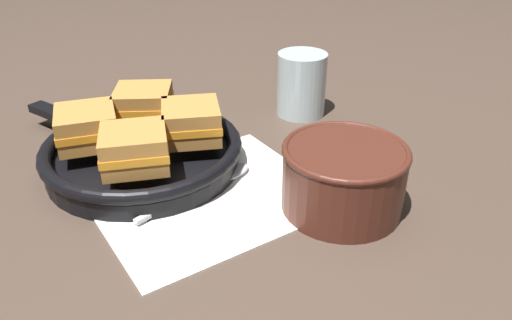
{
  "coord_description": "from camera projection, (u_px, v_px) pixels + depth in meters",
  "views": [
    {
      "loc": [
        -0.24,
        -0.49,
        0.34
      ],
      "look_at": [
        -0.01,
        -0.01,
        0.04
      ],
      "focal_mm": 35.0,
      "sensor_mm": 36.0,
      "label": 1
    }
  ],
  "objects": [
    {
      "name": "sandwich_near_right",
      "position": [
        191.0,
        122.0,
        0.65
      ],
      "size": [
        0.09,
        0.1,
        0.05
      ],
      "rotation": [
        0.0,
        0.0,
        7.57
      ],
      "color": "#B27A38",
      "rests_on": "skillet"
    },
    {
      "name": "skillet",
      "position": [
        142.0,
        153.0,
        0.67
      ],
      "size": [
        0.27,
        0.35,
        0.04
      ],
      "color": "black",
      "rests_on": "ground_plane"
    },
    {
      "name": "ground_plane",
      "position": [
        258.0,
        185.0,
        0.64
      ],
      "size": [
        4.0,
        4.0,
        0.0
      ],
      "primitive_type": "plane",
      "color": "#47382D"
    },
    {
      "name": "sandwich_near_left",
      "position": [
        134.0,
        148.0,
        0.59
      ],
      "size": [
        0.09,
        0.09,
        0.05
      ],
      "rotation": [
        0.0,
        0.0,
        6.05
      ],
      "color": "#B27A38",
      "rests_on": "skillet"
    },
    {
      "name": "soup_bowl",
      "position": [
        344.0,
        175.0,
        0.57
      ],
      "size": [
        0.14,
        0.14,
        0.08
      ],
      "color": "#4C2319",
      "rests_on": "ground_plane"
    },
    {
      "name": "sandwich_far_left",
      "position": [
        144.0,
        104.0,
        0.7
      ],
      "size": [
        0.1,
        0.1,
        0.05
      ],
      "rotation": [
        0.0,
        0.0,
        9.03
      ],
      "color": "#B27A38",
      "rests_on": "skillet"
    },
    {
      "name": "spoon",
      "position": [
        218.0,
        180.0,
        0.63
      ],
      "size": [
        0.17,
        0.08,
        0.01
      ],
      "rotation": [
        0.0,
        0.0,
        0.39
      ],
      "color": "#B7B7BC",
      "rests_on": "napkin"
    },
    {
      "name": "drinking_glass",
      "position": [
        301.0,
        84.0,
        0.81
      ],
      "size": [
        0.08,
        0.08,
        0.1
      ],
      "color": "silver",
      "rests_on": "ground_plane"
    },
    {
      "name": "sandwich_far_right",
      "position": [
        87.0,
        127.0,
        0.64
      ],
      "size": [
        0.09,
        0.09,
        0.05
      ],
      "rotation": [
        0.0,
        0.0,
        10.86
      ],
      "color": "#B27A38",
      "rests_on": "skillet"
    },
    {
      "name": "napkin",
      "position": [
        210.0,
        197.0,
        0.61
      ],
      "size": [
        0.3,
        0.26,
        0.0
      ],
      "color": "white",
      "rests_on": "ground_plane"
    }
  ]
}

